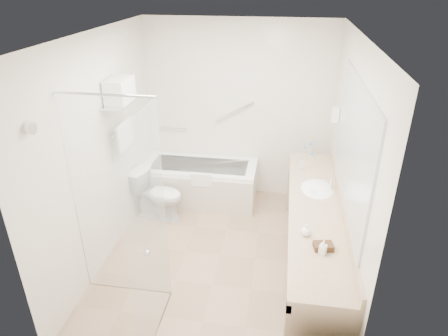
# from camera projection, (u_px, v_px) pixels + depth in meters

# --- Properties ---
(floor) EXTENTS (3.20, 3.20, 0.00)m
(floor) POSITION_uv_depth(u_px,v_px,m) (220.00, 255.00, 4.72)
(floor) COLOR #9D7B61
(floor) RESTS_ON ground
(ceiling) EXTENTS (2.60, 3.20, 0.10)m
(ceiling) POSITION_uv_depth(u_px,v_px,m) (219.00, 34.00, 3.61)
(ceiling) COLOR silver
(ceiling) RESTS_ON wall_back
(wall_back) EXTENTS (2.60, 0.10, 2.50)m
(wall_back) POSITION_uv_depth(u_px,v_px,m) (238.00, 111.00, 5.58)
(wall_back) COLOR beige
(wall_back) RESTS_ON ground
(wall_front) EXTENTS (2.60, 0.10, 2.50)m
(wall_front) POSITION_uv_depth(u_px,v_px,m) (181.00, 256.00, 2.75)
(wall_front) COLOR beige
(wall_front) RESTS_ON ground
(wall_left) EXTENTS (0.10, 3.20, 2.50)m
(wall_left) POSITION_uv_depth(u_px,v_px,m) (102.00, 151.00, 4.35)
(wall_left) COLOR beige
(wall_left) RESTS_ON ground
(wall_right) EXTENTS (0.10, 3.20, 2.50)m
(wall_right) POSITION_uv_depth(u_px,v_px,m) (348.00, 168.00, 3.99)
(wall_right) COLOR beige
(wall_right) RESTS_ON ground
(bathtub) EXTENTS (1.60, 0.73, 0.59)m
(bathtub) POSITION_uv_depth(u_px,v_px,m) (200.00, 182.00, 5.77)
(bathtub) COLOR white
(bathtub) RESTS_ON floor
(grab_bar_short) EXTENTS (0.40, 0.03, 0.03)m
(grab_bar_short) POSITION_uv_depth(u_px,v_px,m) (173.00, 129.00, 5.81)
(grab_bar_short) COLOR silver
(grab_bar_short) RESTS_ON wall_back
(grab_bar_long) EXTENTS (0.53, 0.03, 0.33)m
(grab_bar_long) POSITION_uv_depth(u_px,v_px,m) (235.00, 112.00, 5.55)
(grab_bar_long) COLOR silver
(grab_bar_long) RESTS_ON wall_back
(shower_enclosure) EXTENTS (0.96, 0.91, 2.11)m
(shower_enclosure) POSITION_uv_depth(u_px,v_px,m) (132.00, 217.00, 3.52)
(shower_enclosure) COLOR silver
(shower_enclosure) RESTS_ON floor
(towel_shelf) EXTENTS (0.24, 0.55, 0.81)m
(towel_shelf) POSITION_uv_depth(u_px,v_px,m) (121.00, 98.00, 4.42)
(towel_shelf) COLOR silver
(towel_shelf) RESTS_ON wall_left
(vanity_counter) EXTENTS (0.55, 2.70, 0.95)m
(vanity_counter) POSITION_uv_depth(u_px,v_px,m) (314.00, 225.00, 4.16)
(vanity_counter) COLOR tan
(vanity_counter) RESTS_ON floor
(sink) EXTENTS (0.40, 0.52, 0.14)m
(sink) POSITION_uv_depth(u_px,v_px,m) (317.00, 191.00, 4.43)
(sink) COLOR white
(sink) RESTS_ON vanity_counter
(faucet) EXTENTS (0.03, 0.03, 0.14)m
(faucet) POSITION_uv_depth(u_px,v_px,m) (331.00, 183.00, 4.36)
(faucet) COLOR silver
(faucet) RESTS_ON vanity_counter
(mirror) EXTENTS (0.02, 2.00, 1.20)m
(mirror) POSITION_uv_depth(u_px,v_px,m) (353.00, 146.00, 3.72)
(mirror) COLOR #ABB1B7
(mirror) RESTS_ON wall_right
(hairdryer_unit) EXTENTS (0.08, 0.10, 0.18)m
(hairdryer_unit) POSITION_uv_depth(u_px,v_px,m) (335.00, 115.00, 4.83)
(hairdryer_unit) COLOR white
(hairdryer_unit) RESTS_ON wall_right
(toilet) EXTENTS (0.74, 0.50, 0.67)m
(toilet) POSITION_uv_depth(u_px,v_px,m) (159.00, 195.00, 5.33)
(toilet) COLOR white
(toilet) RESTS_ON floor
(amenity_basket) EXTENTS (0.18, 0.14, 0.06)m
(amenity_basket) POSITION_uv_depth(u_px,v_px,m) (323.00, 246.00, 3.45)
(amenity_basket) COLOR #492C1A
(amenity_basket) RESTS_ON vanity_counter
(soap_bottle_a) EXTENTS (0.10, 0.14, 0.06)m
(soap_bottle_a) POSITION_uv_depth(u_px,v_px,m) (323.00, 251.00, 3.40)
(soap_bottle_a) COLOR white
(soap_bottle_a) RESTS_ON vanity_counter
(soap_bottle_b) EXTENTS (0.10, 0.12, 0.09)m
(soap_bottle_b) POSITION_uv_depth(u_px,v_px,m) (306.00, 231.00, 3.62)
(soap_bottle_b) COLOR white
(soap_bottle_b) RESTS_ON vanity_counter
(water_bottle_left) EXTENTS (0.06, 0.06, 0.20)m
(water_bottle_left) POSITION_uv_depth(u_px,v_px,m) (310.00, 150.00, 5.14)
(water_bottle_left) COLOR silver
(water_bottle_left) RESTS_ON vanity_counter
(water_bottle_mid) EXTENTS (0.06, 0.06, 0.18)m
(water_bottle_mid) POSITION_uv_depth(u_px,v_px,m) (304.00, 153.00, 5.07)
(water_bottle_mid) COLOR silver
(water_bottle_mid) RESTS_ON vanity_counter
(water_bottle_right) EXTENTS (0.06, 0.06, 0.18)m
(water_bottle_right) POSITION_uv_depth(u_px,v_px,m) (311.00, 161.00, 4.87)
(water_bottle_right) COLOR silver
(water_bottle_right) RESTS_ON vanity_counter
(drinking_glass_near) EXTENTS (0.08, 0.08, 0.09)m
(drinking_glass_near) POSITION_uv_depth(u_px,v_px,m) (313.00, 193.00, 4.25)
(drinking_glass_near) COLOR silver
(drinking_glass_near) RESTS_ON vanity_counter
(drinking_glass_far) EXTENTS (0.08, 0.08, 0.10)m
(drinking_glass_far) POSITION_uv_depth(u_px,v_px,m) (302.00, 165.00, 4.83)
(drinking_glass_far) COLOR silver
(drinking_glass_far) RESTS_ON vanity_counter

